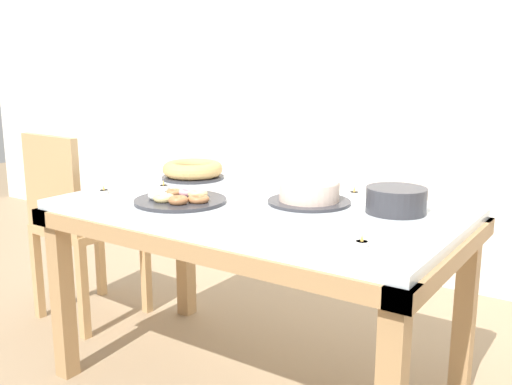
# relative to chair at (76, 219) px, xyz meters

# --- Properties ---
(ground_plane) EXTENTS (12.00, 12.00, 0.00)m
(ground_plane) POSITION_rel_chair_xyz_m (1.08, -0.02, -0.52)
(ground_plane) COLOR #997F60
(wall_back) EXTENTS (8.00, 0.10, 2.60)m
(wall_back) POSITION_rel_chair_xyz_m (1.08, 1.51, 0.78)
(wall_back) COLOR white
(wall_back) RESTS_ON ground
(dining_table) EXTENTS (1.50, 0.87, 0.74)m
(dining_table) POSITION_rel_chair_xyz_m (1.08, -0.02, 0.12)
(dining_table) COLOR silver
(dining_table) RESTS_ON ground
(chair) EXTENTS (0.45, 0.45, 0.94)m
(chair) POSITION_rel_chair_xyz_m (0.00, 0.00, 0.00)
(chair) COLOR tan
(chair) RESTS_ON ground
(cake_chocolate_round) EXTENTS (0.31, 0.31, 0.09)m
(cake_chocolate_round) POSITION_rel_chair_xyz_m (1.23, 0.11, 0.26)
(cake_chocolate_round) COLOR #333338
(cake_chocolate_round) RESTS_ON dining_table
(cake_golden_bundt) EXTENTS (0.28, 0.28, 0.08)m
(cake_golden_bundt) POSITION_rel_chair_xyz_m (0.55, 0.24, 0.26)
(cake_golden_bundt) COLOR #333338
(cake_golden_bundt) RESTS_ON dining_table
(pastry_platter) EXTENTS (0.35, 0.35, 0.04)m
(pastry_platter) POSITION_rel_chair_xyz_m (0.83, -0.16, 0.23)
(pastry_platter) COLOR #333338
(pastry_platter) RESTS_ON dining_table
(plate_stack) EXTENTS (0.21, 0.21, 0.09)m
(plate_stack) POSITION_rel_chair_xyz_m (1.55, 0.15, 0.26)
(plate_stack) COLOR #333338
(plate_stack) RESTS_ON dining_table
(tealight_right_edge) EXTENTS (0.04, 0.04, 0.04)m
(tealight_right_edge) POSITION_rel_chair_xyz_m (1.62, -0.28, 0.23)
(tealight_right_edge) COLOR silver
(tealight_right_edge) RESTS_ON dining_table
(tealight_centre) EXTENTS (0.04, 0.04, 0.04)m
(tealight_centre) POSITION_rel_chair_xyz_m (0.99, 0.32, 0.23)
(tealight_centre) COLOR silver
(tealight_centre) RESTS_ON dining_table
(tealight_near_front) EXTENTS (0.04, 0.04, 0.04)m
(tealight_near_front) POSITION_rel_chair_xyz_m (0.60, -0.01, 0.23)
(tealight_near_front) COLOR silver
(tealight_near_front) RESTS_ON dining_table
(tealight_left_edge) EXTENTS (0.04, 0.04, 0.04)m
(tealight_left_edge) POSITION_rel_chair_xyz_m (1.32, 0.32, 0.23)
(tealight_left_edge) COLOR silver
(tealight_left_edge) RESTS_ON dining_table
(tealight_near_cakes) EXTENTS (0.04, 0.04, 0.04)m
(tealight_near_cakes) POSITION_rel_chair_xyz_m (0.47, -0.21, 0.23)
(tealight_near_cakes) COLOR silver
(tealight_near_cakes) RESTS_ON dining_table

